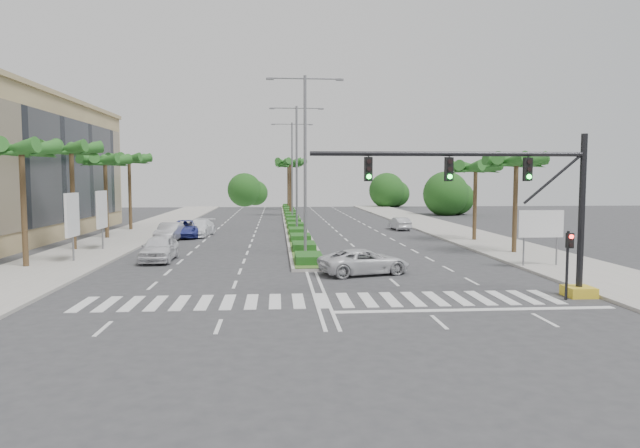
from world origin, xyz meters
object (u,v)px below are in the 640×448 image
Objects in this scene: car_right at (400,224)px; car_crossing at (365,262)px; car_parked_c at (185,229)px; car_parked_b at (170,232)px; car_parked_d at (199,228)px; car_parked_a at (159,248)px.

car_crossing is at bearing 68.25° from car_right.
car_right is (20.61, 5.85, -0.12)m from car_parked_c.
car_parked_b is 4.36m from car_parked_d.
car_parked_d is at bearing 12.19° from car_crossing.
car_parked_d is 20.10m from car_right.
car_crossing is at bearing -25.86° from car_parked_a.
car_parked_a is 15.46m from car_parked_d.
car_right is (19.91, 20.39, -0.18)m from car_parked_a.
car_parked_a is 1.03× the size of car_parked_b.
car_right is (19.49, 4.93, -0.11)m from car_parked_d.
car_parked_a is 11.62m from car_parked_b.
car_parked_c is 21.43m from car_right.
car_crossing is at bearing -53.81° from car_parked_d.
car_parked_b reaches higher than car_parked_c.
car_parked_c reaches higher than car_parked_d.
car_crossing is at bearing -47.99° from car_parked_b.
car_parked_d is at bearing 88.32° from car_parked_a.
car_crossing is (13.70, -17.42, -0.07)m from car_parked_b.
car_parked_d is at bearing 68.19° from car_parked_b.
car_parked_a reaches higher than car_parked_b.
car_parked_d is 1.34× the size of car_right.
car_right is at bearing 45.56° from car_parked_a.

